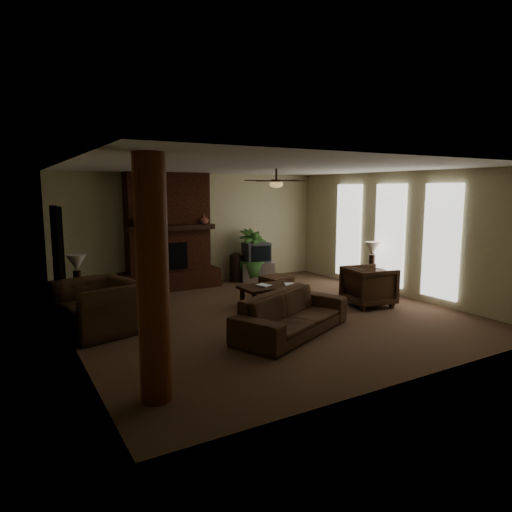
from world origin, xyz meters
TOP-DOWN VIEW (x-y plane):
  - room_shell at (0.00, 0.00)m, footprint 7.00×7.00m
  - fireplace at (-0.80, 3.22)m, footprint 2.40×0.70m
  - windows at (3.45, 0.20)m, footprint 0.08×3.65m
  - log_column at (-2.95, -2.40)m, footprint 0.36×0.36m
  - doorway at (-3.44, 1.80)m, footprint 0.10×1.00m
  - ceiling_fan at (0.40, 0.30)m, footprint 1.35×1.35m
  - sofa at (-0.23, -1.20)m, footprint 2.43×1.59m
  - armchair_left at (-3.00, 0.52)m, footprint 1.18×1.51m
  - armchair_right at (2.22, -0.46)m, footprint 0.96×1.00m
  - coffee_table at (0.41, 0.57)m, footprint 1.20×0.70m
  - ottoman at (1.16, 1.46)m, footprint 0.68×0.68m
  - tv_stand at (1.50, 2.90)m, footprint 0.97×0.76m
  - tv at (1.48, 2.94)m, footprint 0.70×0.59m
  - floor_vase at (0.99, 3.15)m, footprint 0.34×0.34m
  - floor_plant at (1.37, 2.98)m, footprint 1.03×1.50m
  - side_table_left at (-3.15, 1.61)m, footprint 0.54×0.54m
  - lamp_left at (-3.15, 1.64)m, footprint 0.43×0.43m
  - side_table_right at (3.15, 0.34)m, footprint 0.62×0.62m
  - lamp_right at (3.11, 0.39)m, footprint 0.37×0.37m
  - mantel_plant at (-1.60, 2.93)m, footprint 0.48×0.51m
  - mantel_vase at (0.02, 2.98)m, footprint 0.22×0.23m
  - book_a at (0.19, 0.55)m, footprint 0.21×0.09m
  - book_b at (0.72, 0.45)m, footprint 0.20×0.12m

SIDE VIEW (x-z plane):
  - ottoman at x=1.16m, z-range 0.00..0.40m
  - tv_stand at x=1.50m, z-range 0.00..0.50m
  - side_table_left at x=-3.15m, z-range 0.00..0.55m
  - side_table_right at x=3.15m, z-range 0.00..0.55m
  - coffee_table at x=0.41m, z-range 0.16..0.59m
  - floor_plant at x=1.37m, z-range 0.00..0.77m
  - floor_vase at x=0.99m, z-range 0.05..0.82m
  - armchair_right at x=2.22m, z-range 0.00..0.91m
  - sofa at x=-0.23m, z-range 0.00..0.92m
  - book_a at x=0.19m, z-range 0.43..0.72m
  - book_b at x=0.72m, z-range 0.43..0.72m
  - armchair_left at x=-3.00m, z-range 0.00..1.16m
  - tv at x=1.48m, z-range 0.50..1.02m
  - lamp_left at x=-3.15m, z-range 0.68..1.33m
  - lamp_right at x=3.11m, z-range 0.68..1.33m
  - doorway at x=-3.44m, z-range 0.00..2.10m
  - fireplace at x=-0.80m, z-range -0.24..2.56m
  - windows at x=3.45m, z-range 0.17..2.53m
  - log_column at x=-2.95m, z-range 0.00..2.80m
  - room_shell at x=0.00m, z-range -2.10..4.90m
  - mantel_vase at x=0.02m, z-range 1.56..1.78m
  - mantel_plant at x=-1.60m, z-range 1.56..1.89m
  - ceiling_fan at x=0.40m, z-range 2.34..2.72m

